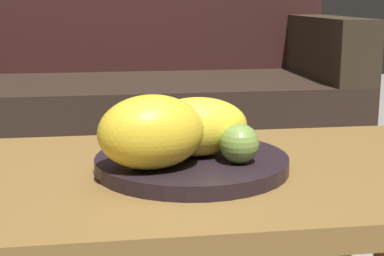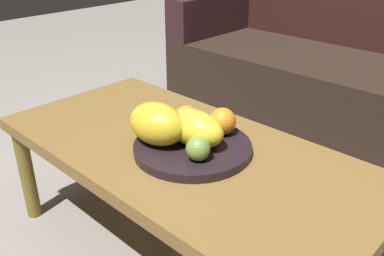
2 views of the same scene
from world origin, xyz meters
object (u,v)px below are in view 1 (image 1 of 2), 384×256
object	(u,v)px
couch	(115,102)
orange_front	(194,120)
melon_smaller_beside	(151,132)
apple_front	(239,143)
melon_large_front	(196,127)
fruit_bowl	(192,163)
banana_bunch	(176,135)
orange_left	(146,129)
coffee_table	(169,195)

from	to	relation	value
couch	orange_front	xyz separation A→B (m)	(0.13, -1.09, 0.16)
melon_smaller_beside	apple_front	bearing A→B (deg)	4.08
melon_large_front	apple_front	distance (m)	0.08
melon_large_front	apple_front	world-z (taller)	melon_large_front
melon_large_front	melon_smaller_beside	world-z (taller)	melon_smaller_beside
fruit_bowl	banana_bunch	size ratio (longest dim) A/B	2.14
apple_front	banana_bunch	size ratio (longest dim) A/B	0.42
couch	melon_smaller_beside	bearing A→B (deg)	-88.30
orange_left	melon_smaller_beside	bearing A→B (deg)	-90.09
couch	orange_left	world-z (taller)	couch
couch	banana_bunch	xyz separation A→B (m)	(0.09, -1.15, 0.14)
coffee_table	apple_front	xyz separation A→B (m)	(0.11, -0.05, 0.10)
fruit_bowl	orange_front	size ratio (longest dim) A/B	4.16
fruit_bowl	coffee_table	bearing A→B (deg)	176.40
apple_front	coffee_table	bearing A→B (deg)	154.26
coffee_table	banana_bunch	world-z (taller)	banana_bunch
coffee_table	orange_left	bearing A→B (deg)	122.88
melon_smaller_beside	couch	bearing A→B (deg)	91.70
couch	apple_front	bearing A→B (deg)	-81.67
orange_front	fruit_bowl	bearing A→B (deg)	-100.16
fruit_bowl	orange_left	distance (m)	0.11
melon_smaller_beside	orange_front	world-z (taller)	melon_smaller_beside
fruit_bowl	orange_front	world-z (taller)	orange_front
melon_large_front	banana_bunch	distance (m)	0.06
couch	fruit_bowl	world-z (taller)	couch
couch	fruit_bowl	xyz separation A→B (m)	(0.11, -1.20, 0.10)
couch	coffee_table	bearing A→B (deg)	-86.59
orange_front	banana_bunch	bearing A→B (deg)	-124.11
apple_front	banana_bunch	xyz separation A→B (m)	(-0.09, 0.10, -0.01)
coffee_table	orange_left	world-z (taller)	orange_left
orange_front	melon_smaller_beside	bearing A→B (deg)	-118.97
fruit_bowl	melon_smaller_beside	xyz separation A→B (m)	(-0.07, -0.06, 0.07)
coffee_table	fruit_bowl	bearing A→B (deg)	-3.60
melon_smaller_beside	apple_front	size ratio (longest dim) A/B	2.60
melon_large_front	melon_smaller_beside	xyz separation A→B (m)	(-0.08, -0.06, 0.01)
coffee_table	banana_bunch	size ratio (longest dim) A/B	7.42
coffee_table	orange_front	xyz separation A→B (m)	(0.06, 0.11, 0.11)
melon_smaller_beside	orange_left	distance (m)	0.12
orange_left	banana_bunch	xyz separation A→B (m)	(0.05, -0.01, -0.01)
couch	melon_smaller_beside	xyz separation A→B (m)	(0.04, -1.26, 0.18)
coffee_table	apple_front	distance (m)	0.16
couch	banana_bunch	bearing A→B (deg)	-85.51
orange_front	coffee_table	bearing A→B (deg)	-119.63
fruit_bowl	melon_large_front	xyz separation A→B (m)	(0.01, -0.00, 0.06)
couch	melon_large_front	world-z (taller)	couch
coffee_table	couch	xyz separation A→B (m)	(-0.07, 1.20, -0.05)
melon_large_front	orange_front	xyz separation A→B (m)	(0.01, 0.11, -0.01)
orange_front	apple_front	xyz separation A→B (m)	(0.05, -0.16, -0.01)
melon_large_front	orange_left	bearing A→B (deg)	145.92
banana_bunch	orange_front	bearing A→B (deg)	55.89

